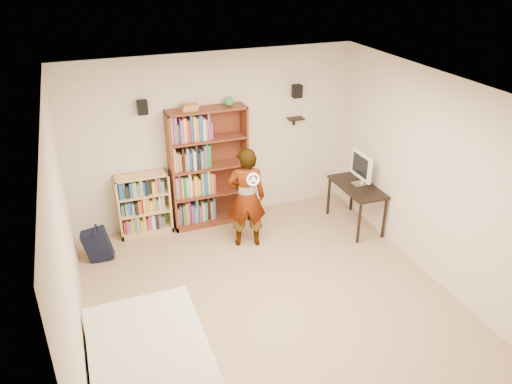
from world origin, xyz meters
TOP-DOWN VIEW (x-y plane):
  - ground at (0.00, 0.00)m, footprint 4.50×5.00m
  - room_shell at (0.00, 0.00)m, footprint 4.52×5.02m
  - crown_molding at (0.00, 0.00)m, footprint 4.50×5.00m
  - speaker_left at (-1.05, 2.40)m, footprint 0.14×0.12m
  - speaker_right at (1.35, 2.40)m, footprint 0.14×0.12m
  - wall_shelf at (1.35, 2.41)m, footprint 0.25×0.16m
  - tall_bookshelf at (-0.15, 2.32)m, footprint 1.20×0.35m
  - low_bookshelf at (-1.19, 2.35)m, footprint 0.79×0.30m
  - computer_desk at (1.97, 1.41)m, footprint 0.51×1.03m
  - imac at (2.02, 1.45)m, footprint 0.11×0.52m
  - daybed at (-1.63, -0.67)m, footprint 1.20×1.84m
  - person at (0.17, 1.50)m, footprint 0.64×0.50m
  - wii_wheel at (0.17, 1.21)m, footprint 0.19×0.07m
  - navy_bag at (-1.95, 1.84)m, footprint 0.40×0.29m

SIDE VIEW (x-z plane):
  - ground at x=0.00m, z-range -0.01..0.01m
  - navy_bag at x=-1.95m, z-range 0.00..0.51m
  - daybed at x=-1.63m, z-range 0.00..0.54m
  - computer_desk at x=1.97m, z-range 0.00..0.70m
  - low_bookshelf at x=-1.19m, z-range 0.00..0.99m
  - person at x=0.17m, z-range 0.00..1.55m
  - tall_bookshelf at x=-0.15m, z-range 0.00..1.91m
  - imac at x=2.02m, z-range 0.70..1.22m
  - wii_wheel at x=0.17m, z-range 1.10..1.29m
  - wall_shelf at x=1.35m, z-range 1.54..1.56m
  - room_shell at x=0.00m, z-range 0.41..3.12m
  - speaker_left at x=-1.05m, z-range 1.90..2.10m
  - speaker_right at x=1.35m, z-range 1.90..2.10m
  - crown_molding at x=0.00m, z-range 2.64..2.70m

